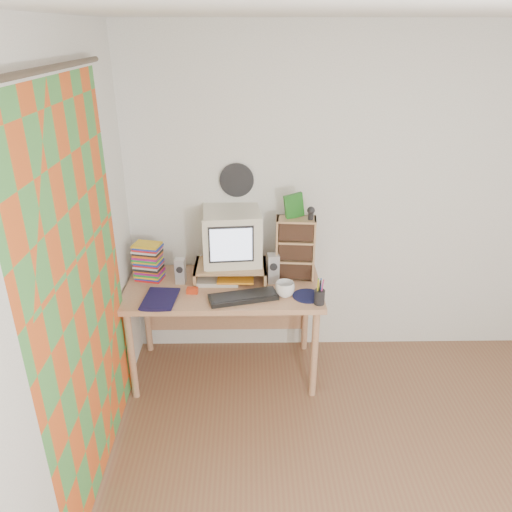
{
  "coord_description": "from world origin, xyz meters",
  "views": [
    {
      "loc": [
        -0.85,
        -1.79,
        2.44
      ],
      "look_at": [
        -0.8,
        1.33,
        1.01
      ],
      "focal_mm": 35.0,
      "sensor_mm": 36.0,
      "label": 1
    }
  ],
  "objects_px": {
    "keyboard": "(243,297)",
    "dvd_stack": "(149,263)",
    "cd_rack": "(295,249)",
    "mug": "(285,289)",
    "desk": "(224,298)",
    "crt_monitor": "(232,238)",
    "diary": "(144,297)"
  },
  "relations": [
    {
      "from": "desk",
      "to": "cd_rack",
      "type": "bearing_deg",
      "value": 6.05
    },
    {
      "from": "dvd_stack",
      "to": "mug",
      "type": "distance_m",
      "value": 1.02
    },
    {
      "from": "keyboard",
      "to": "mug",
      "type": "relative_size",
      "value": 3.49
    },
    {
      "from": "crt_monitor",
      "to": "mug",
      "type": "bearing_deg",
      "value": -44.95
    },
    {
      "from": "crt_monitor",
      "to": "keyboard",
      "type": "relative_size",
      "value": 0.86
    },
    {
      "from": "diary",
      "to": "keyboard",
      "type": "bearing_deg",
      "value": 5.24
    },
    {
      "from": "keyboard",
      "to": "diary",
      "type": "height_order",
      "value": "diary"
    },
    {
      "from": "keyboard",
      "to": "cd_rack",
      "type": "distance_m",
      "value": 0.54
    },
    {
      "from": "dvd_stack",
      "to": "cd_rack",
      "type": "bearing_deg",
      "value": 13.52
    },
    {
      "from": "diary",
      "to": "dvd_stack",
      "type": "bearing_deg",
      "value": 97.56
    },
    {
      "from": "mug",
      "to": "diary",
      "type": "bearing_deg",
      "value": -177.33
    },
    {
      "from": "diary",
      "to": "cd_rack",
      "type": "bearing_deg",
      "value": 21.86
    },
    {
      "from": "desk",
      "to": "crt_monitor",
      "type": "height_order",
      "value": "crt_monitor"
    },
    {
      "from": "desk",
      "to": "keyboard",
      "type": "relative_size",
      "value": 3.0
    },
    {
      "from": "diary",
      "to": "mug",
      "type": "bearing_deg",
      "value": 7.45
    },
    {
      "from": "keyboard",
      "to": "dvd_stack",
      "type": "relative_size",
      "value": 1.74
    },
    {
      "from": "crt_monitor",
      "to": "diary",
      "type": "distance_m",
      "value": 0.75
    },
    {
      "from": "mug",
      "to": "cd_rack",
      "type": "bearing_deg",
      "value": 71.88
    },
    {
      "from": "keyboard",
      "to": "mug",
      "type": "xyz_separation_m",
      "value": [
        0.29,
        0.04,
        0.04
      ]
    },
    {
      "from": "keyboard",
      "to": "mug",
      "type": "distance_m",
      "value": 0.29
    },
    {
      "from": "cd_rack",
      "to": "mug",
      "type": "distance_m",
      "value": 0.34
    },
    {
      "from": "dvd_stack",
      "to": "cd_rack",
      "type": "relative_size",
      "value": 0.57
    },
    {
      "from": "crt_monitor",
      "to": "dvd_stack",
      "type": "distance_m",
      "value": 0.63
    },
    {
      "from": "desk",
      "to": "cd_rack",
      "type": "xyz_separation_m",
      "value": [
        0.52,
        0.06,
        0.37
      ]
    },
    {
      "from": "crt_monitor",
      "to": "mug",
      "type": "distance_m",
      "value": 0.55
    },
    {
      "from": "mug",
      "to": "diary",
      "type": "xyz_separation_m",
      "value": [
        -0.96,
        -0.04,
        -0.03
      ]
    },
    {
      "from": "crt_monitor",
      "to": "diary",
      "type": "bearing_deg",
      "value": -153.99
    },
    {
      "from": "cd_rack",
      "to": "desk",
      "type": "bearing_deg",
      "value": -168.23
    },
    {
      "from": "mug",
      "to": "desk",
      "type": "bearing_deg",
      "value": 152.67
    },
    {
      "from": "desk",
      "to": "keyboard",
      "type": "xyz_separation_m",
      "value": [
        0.14,
        -0.26,
        0.15
      ]
    },
    {
      "from": "keyboard",
      "to": "cd_rack",
      "type": "height_order",
      "value": "cd_rack"
    },
    {
      "from": "desk",
      "to": "mug",
      "type": "bearing_deg",
      "value": -27.33
    }
  ]
}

